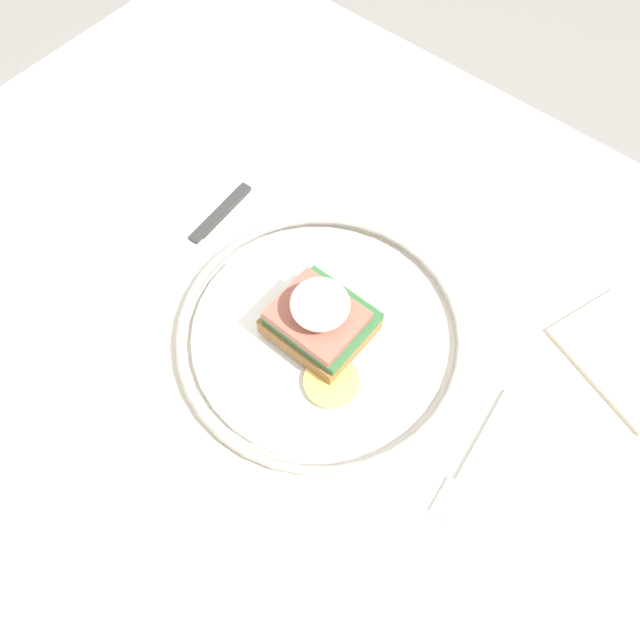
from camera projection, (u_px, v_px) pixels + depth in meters
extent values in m
plane|color=gray|center=(305.00, 493.00, 1.29)|extent=(6.00, 6.00, 0.00)
cube|color=beige|center=(291.00, 332.00, 0.65)|extent=(1.03, 0.86, 0.03)
cylinder|color=beige|center=(248.00, 162.00, 1.25)|extent=(0.06, 0.06, 0.71)
cylinder|color=white|center=(320.00, 334.00, 0.63)|extent=(0.26, 0.26, 0.01)
torus|color=gray|center=(320.00, 332.00, 0.62)|extent=(0.29, 0.29, 0.01)
cube|color=olive|center=(320.00, 325.00, 0.61)|extent=(0.09, 0.08, 0.02)
cube|color=#2D6033|center=(323.00, 318.00, 0.59)|extent=(0.09, 0.08, 0.01)
cube|color=#9E5647|center=(317.00, 316.00, 0.58)|extent=(0.08, 0.07, 0.01)
ellipsoid|color=white|center=(320.00, 304.00, 0.56)|extent=(0.06, 0.06, 0.03)
cylinder|color=#E5C656|center=(332.00, 382.00, 0.59)|extent=(0.05, 0.05, 0.00)
cube|color=silver|center=(485.00, 436.00, 0.58)|extent=(0.02, 0.11, 0.00)
cube|color=silver|center=(450.00, 500.00, 0.55)|extent=(0.03, 0.04, 0.00)
cube|color=#2D2D2D|center=(221.00, 213.00, 0.70)|extent=(0.02, 0.10, 0.01)
cube|color=silver|center=(167.00, 269.00, 0.67)|extent=(0.03, 0.11, 0.00)
cube|color=beige|center=(627.00, 357.00, 0.62)|extent=(0.15, 0.13, 0.01)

